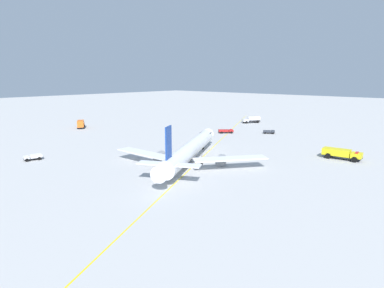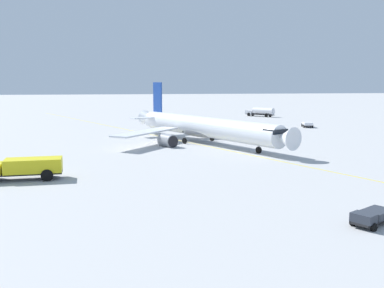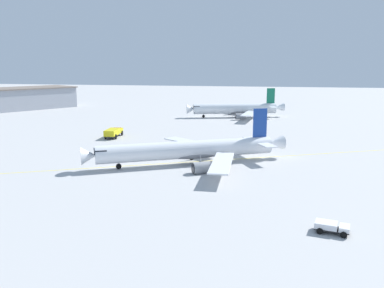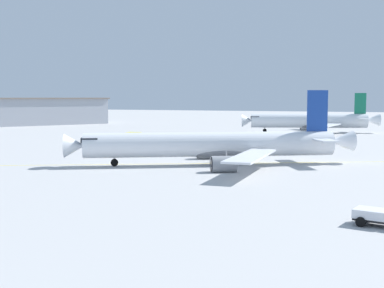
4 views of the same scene
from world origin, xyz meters
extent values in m
plane|color=#B2B2B2|center=(0.00, 0.00, 0.00)|extent=(600.00, 600.00, 0.00)
cylinder|color=white|center=(2.04, 1.40, 3.10)|extent=(34.94, 20.49, 3.68)
cone|color=white|center=(-15.64, -7.76, 3.10)|extent=(4.27, 4.49, 3.50)
cone|color=white|center=(20.00, 10.70, 3.40)|extent=(4.99, 4.62, 3.13)
cube|color=black|center=(-13.69, -6.74, 3.93)|extent=(3.57, 3.88, 0.70)
ellipsoid|color=slate|center=(3.71, 2.26, 2.09)|extent=(13.49, 9.14, 2.03)
cube|color=#193D93|center=(16.67, 8.98, 8.07)|extent=(2.95, 1.68, 6.25)
cube|color=white|center=(18.27, 5.89, 3.84)|extent=(4.83, 6.06, 0.20)
cube|color=white|center=(15.07, 12.06, 3.84)|extent=(4.83, 6.06, 0.20)
cube|color=white|center=(10.19, -5.79, 2.46)|extent=(4.13, 16.68, 0.28)
cube|color=white|center=(0.87, 12.21, 2.46)|extent=(15.42, 12.87, 0.28)
cylinder|color=gray|center=(6.23, -5.04, 1.05)|extent=(4.06, 3.61, 2.32)
cylinder|color=black|center=(4.68, -5.84, 1.05)|extent=(1.04, 1.82, 1.97)
cylinder|color=gray|center=(-0.81, 8.54, 1.05)|extent=(4.06, 3.61, 2.32)
cylinder|color=black|center=(-2.35, 7.74, 1.05)|extent=(1.04, 1.82, 1.97)
cylinder|color=#9EA0A5|center=(-10.59, -5.14, 1.50)|extent=(0.20, 0.20, 1.91)
cylinder|color=black|center=(-10.59, -5.14, 0.55)|extent=(1.11, 0.77, 1.10)
cylinder|color=#9EA0A5|center=(5.20, -0.61, 1.50)|extent=(0.20, 0.20, 1.91)
cylinder|color=black|center=(5.20, -0.61, 0.55)|extent=(1.11, 0.77, 1.10)
cylinder|color=#9EA0A5|center=(2.22, 5.14, 1.50)|extent=(0.20, 0.20, 1.91)
cylinder|color=black|center=(2.22, 5.14, 0.55)|extent=(1.11, 0.77, 1.10)
cylinder|color=silver|center=(5.19, 78.52, 3.41)|extent=(32.35, 13.21, 4.03)
cone|color=silver|center=(-11.56, 73.50, 3.41)|extent=(3.97, 4.53, 3.83)
cone|color=silver|center=(22.23, 83.62, 3.71)|extent=(4.81, 4.43, 3.42)
cube|color=black|center=(-9.45, 74.13, 4.32)|extent=(3.28, 3.97, 0.70)
ellipsoid|color=slate|center=(6.75, 78.98, 2.31)|extent=(12.27, 6.84, 2.21)
cube|color=#146B4C|center=(18.92, 82.63, 8.36)|extent=(3.13, 1.15, 5.87)
cube|color=silver|center=(19.94, 79.23, 4.22)|extent=(4.07, 6.01, 0.20)
cube|color=silver|center=(17.90, 86.03, 4.22)|extent=(4.07, 6.01, 0.20)
cube|color=silver|center=(11.46, 69.66, 2.71)|extent=(5.74, 16.88, 0.28)
cube|color=silver|center=(5.56, 89.36, 2.71)|extent=(13.60, 15.24, 0.28)
cylinder|color=gray|center=(8.06, 71.23, 1.35)|extent=(4.16, 3.17, 2.21)
cylinder|color=black|center=(6.25, 70.69, 1.35)|extent=(0.68, 1.84, 1.88)
cylinder|color=gray|center=(3.58, 86.18, 1.35)|extent=(4.16, 3.17, 2.21)
cylinder|color=black|center=(1.77, 85.64, 1.35)|extent=(0.68, 1.84, 1.88)
cylinder|color=#9EA0A5|center=(-6.66, 74.96, 1.63)|extent=(0.20, 0.20, 2.16)
cylinder|color=black|center=(-6.66, 74.96, 0.55)|extent=(1.14, 0.60, 1.10)
cylinder|color=#9EA0A5|center=(7.73, 75.71, 1.63)|extent=(0.20, 0.20, 2.16)
cylinder|color=black|center=(7.73, 75.71, 0.55)|extent=(1.14, 0.60, 1.10)
cylinder|color=#9EA0A5|center=(5.77, 82.25, 1.63)|extent=(0.20, 0.20, 2.16)
cylinder|color=black|center=(5.77, 82.25, 0.55)|extent=(1.14, 0.60, 1.10)
cube|color=#232326|center=(26.75, -29.05, 0.50)|extent=(4.38, 2.63, 0.20)
cube|color=white|center=(28.15, -29.37, 0.88)|extent=(1.66, 2.30, 0.55)
cube|color=black|center=(28.65, -29.48, 0.96)|extent=(0.46, 1.73, 0.31)
cube|color=white|center=(26.05, -28.89, 0.95)|extent=(3.06, 2.62, 0.70)
cylinder|color=black|center=(28.38, -28.35, 0.40)|extent=(0.84, 0.45, 0.80)
cylinder|color=black|center=(27.92, -30.39, 0.40)|extent=(0.84, 0.45, 0.80)
cylinder|color=black|center=(25.70, -27.75, 0.40)|extent=(0.84, 0.45, 0.80)
cylinder|color=black|center=(25.24, -29.78, 0.40)|extent=(0.84, 0.45, 0.80)
cube|color=#232326|center=(-24.99, 28.01, 0.80)|extent=(3.20, 9.23, 0.20)
cube|color=yellow|center=(-25.25, 31.33, 1.50)|extent=(3.13, 2.62, 1.20)
cube|color=black|center=(-25.33, 32.43, 1.68)|extent=(2.48, 0.27, 0.67)
cube|color=yellow|center=(-24.89, 26.71, 1.70)|extent=(3.44, 6.67, 1.60)
cube|color=red|center=(-25.25, 31.33, 2.20)|extent=(2.11, 0.76, 0.16)
cylinder|color=black|center=(-26.71, 31.06, 0.70)|extent=(0.39, 1.42, 1.40)
cylinder|color=black|center=(-23.76, 31.28, 0.70)|extent=(0.39, 1.42, 1.40)
cylinder|color=black|center=(-26.25, 25.00, 0.70)|extent=(0.39, 1.42, 1.40)
cylinder|color=black|center=(-23.30, 25.23, 0.70)|extent=(0.39, 1.42, 1.40)
cube|color=#999EA8|center=(-93.88, 90.87, 4.71)|extent=(39.26, 45.60, 9.42)
cube|color=#72665B|center=(-93.88, 90.87, 9.67)|extent=(40.92, 47.26, 0.50)
cube|color=yellow|center=(-0.77, 1.89, 0.00)|extent=(176.54, 84.32, 0.01)
camera|label=1|loc=(57.76, 51.50, 20.16)|focal=29.87mm
camera|label=2|loc=(-79.01, 15.92, 11.63)|focal=41.95mm
camera|label=3|loc=(18.53, -77.80, 20.59)|focal=37.19mm
camera|label=4|loc=(27.22, -71.84, 10.14)|focal=48.68mm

